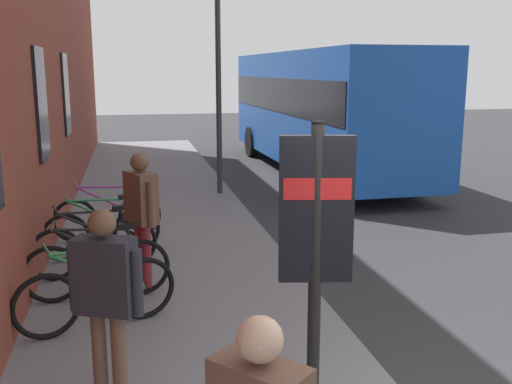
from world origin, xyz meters
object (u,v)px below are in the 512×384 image
object	(u,v)px
pedestrian_by_facade	(106,288)
street_lamp	(218,56)
bicycle_by_door	(108,216)
bicycle_end_of_row	(98,268)
bicycle_beside_lamp	(95,247)
bicycle_leaning_wall	(98,294)
pedestrian_crossing_street	(141,206)
transit_info_sign	(316,230)
bicycle_far_end	(102,232)
city_bus	(319,105)

from	to	relation	value
pedestrian_by_facade	street_lamp	bearing A→B (deg)	-14.69
bicycle_by_door	pedestrian_by_facade	world-z (taller)	pedestrian_by_facade
pedestrian_by_facade	bicycle_end_of_row	bearing A→B (deg)	4.96
bicycle_beside_lamp	bicycle_leaning_wall	bearing A→B (deg)	-176.30
pedestrian_by_facade	street_lamp	world-z (taller)	street_lamp
bicycle_leaning_wall	bicycle_end_of_row	world-z (taller)	same
pedestrian_by_facade	pedestrian_crossing_street	xyz separation A→B (m)	(2.74, -0.34, 0.04)
bicycle_end_of_row	transit_info_sign	xyz separation A→B (m)	(-3.04, -1.78, 1.21)
bicycle_far_end	bicycle_by_door	world-z (taller)	same
city_bus	bicycle_leaning_wall	bearing A→B (deg)	149.88
bicycle_far_end	transit_info_sign	bearing A→B (deg)	-159.25
transit_info_sign	street_lamp	bearing A→B (deg)	-4.00
bicycle_leaning_wall	pedestrian_crossing_street	size ratio (longest dim) A/B	0.98
bicycle_leaning_wall	pedestrian_crossing_street	bearing A→B (deg)	-23.38
street_lamp	transit_info_sign	bearing A→B (deg)	176.00
bicycle_far_end	street_lamp	world-z (taller)	street_lamp
bicycle_end_of_row	street_lamp	bearing A→B (deg)	-22.00
city_bus	street_lamp	distance (m)	4.60
pedestrian_crossing_street	street_lamp	distance (m)	6.25
pedestrian_crossing_street	street_lamp	xyz separation A→B (m)	(5.63, -1.85, 1.99)
bicycle_beside_lamp	transit_info_sign	xyz separation A→B (m)	(-3.96, -1.85, 1.21)
street_lamp	bicycle_leaning_wall	bearing A→B (deg)	160.88
bicycle_leaning_wall	pedestrian_crossing_street	xyz separation A→B (m)	(1.19, -0.51, 0.68)
bicycle_beside_lamp	bicycle_far_end	distance (m)	0.75
transit_info_sign	pedestrian_crossing_street	size ratio (longest dim) A/B	1.37
bicycle_leaning_wall	bicycle_far_end	distance (m)	2.55
pedestrian_crossing_street	transit_info_sign	bearing A→B (deg)	-160.05
bicycle_leaning_wall	city_bus	world-z (taller)	city_bus
transit_info_sign	pedestrian_crossing_street	xyz separation A→B (m)	(3.36, 1.22, -0.53)
bicycle_leaning_wall	bicycle_far_end	xyz separation A→B (m)	(2.54, 0.05, -0.00)
bicycle_end_of_row	street_lamp	xyz separation A→B (m)	(5.95, -2.40, 2.66)
bicycle_far_end	bicycle_by_door	distance (m)	0.97
bicycle_end_of_row	transit_info_sign	size ratio (longest dim) A/B	0.74
city_bus	bicycle_far_end	bearing A→B (deg)	141.62
bicycle_leaning_wall	street_lamp	bearing A→B (deg)	-19.12
bicycle_end_of_row	city_bus	world-z (taller)	city_bus
bicycle_leaning_wall	bicycle_beside_lamp	xyz separation A→B (m)	(1.79, 0.12, -0.00)
bicycle_beside_lamp	bicycle_by_door	bearing A→B (deg)	-3.93
bicycle_beside_lamp	pedestrian_crossing_street	distance (m)	1.10
city_bus	bicycle_by_door	bearing A→B (deg)	137.82
bicycle_leaning_wall	transit_info_sign	xyz separation A→B (m)	(-2.17, -1.73, 1.21)
bicycle_by_door	pedestrian_crossing_street	size ratio (longest dim) A/B	1.01
bicycle_beside_lamp	pedestrian_crossing_street	world-z (taller)	pedestrian_crossing_street
bicycle_by_door	pedestrian_by_facade	xyz separation A→B (m)	(-5.07, -0.17, 0.64)
bicycle_end_of_row	bicycle_by_door	world-z (taller)	same
bicycle_end_of_row	pedestrian_crossing_street	world-z (taller)	pedestrian_crossing_street
bicycle_leaning_wall	bicycle_far_end	bearing A→B (deg)	1.19
bicycle_leaning_wall	transit_info_sign	world-z (taller)	transit_info_sign
bicycle_end_of_row	city_bus	bearing A→B (deg)	-32.67
transit_info_sign	street_lamp	world-z (taller)	street_lamp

